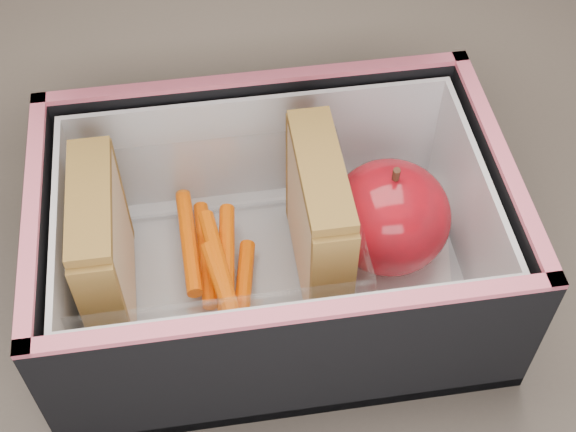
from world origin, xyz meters
The scene contains 8 objects.
kitchen_table centered at (0.00, 0.00, 0.66)m, with size 1.20×0.80×0.75m.
lunch_bag centered at (-0.03, 0.01, 0.81)m, with size 0.28×0.31×0.25m.
plastic_tub centered at (-0.07, 0.00, 0.80)m, with size 0.18×0.13×0.07m, color white, non-canonical shape.
sandwich_left centered at (-0.13, 0.00, 0.82)m, with size 0.03×0.09×0.10m.
sandwich_right centered at (0.00, 0.00, 0.82)m, with size 0.03×0.09×0.10m.
carrot_sticks centered at (-0.07, 0.00, 0.78)m, with size 0.05×0.14×0.03m.
paper_napkin centered at (0.05, 0.01, 0.77)m, with size 0.08×0.09×0.01m, color white.
red_apple centered at (0.05, 0.01, 0.81)m, with size 0.10×0.10×0.08m.
Camera 1 is at (-0.06, -0.30, 1.21)m, focal length 50.00 mm.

